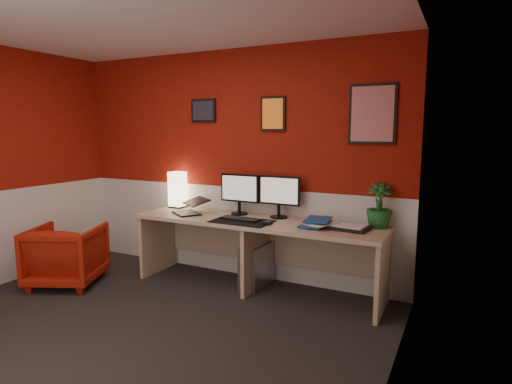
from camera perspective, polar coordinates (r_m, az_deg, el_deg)
name	(u,v)px	position (r m, az deg, el deg)	size (l,w,h in m)	color
ground	(121,337)	(3.70, -17.82, -18.19)	(4.00, 3.50, 0.01)	black
ceiling	(104,6)	(3.44, -19.82, 22.53)	(4.00, 3.50, 0.01)	white
wall_back	(230,165)	(4.73, -3.54, 3.72)	(4.00, 0.01, 2.50)	#9A190A
wall_right	(387,201)	(2.39, 17.31, -1.19)	(0.01, 3.50, 2.50)	#9A190A
wainscot_back	(230,230)	(4.85, -3.49, -5.15)	(4.00, 0.01, 1.00)	silver
wainscot_right	(380,331)	(2.62, 16.45, -17.60)	(0.01, 3.50, 1.00)	silver
desk	(256,255)	(4.37, -0.03, -8.50)	(2.60, 0.65, 0.73)	tan
shoji_lamp	(178,191)	(5.02, -10.55, 0.19)	(0.16, 0.16, 0.40)	#FFE5B2
laptop	(186,204)	(4.62, -9.39, -1.61)	(0.33, 0.23, 0.22)	black
monitor_left	(239,188)	(4.52, -2.29, 0.58)	(0.45, 0.06, 0.58)	black
monitor_right	(279,190)	(4.34, 3.12, 0.25)	(0.45, 0.06, 0.58)	black
desk_mat	(242,221)	(4.21, -1.91, -3.98)	(0.60, 0.38, 0.01)	black
keyboard	(241,219)	(4.27, -2.08, -3.63)	(0.42, 0.14, 0.02)	black
mouse	(268,223)	(4.06, 1.64, -4.15)	(0.06, 0.10, 0.03)	black
book_bottom	(303,224)	(4.05, 6.41, -4.34)	(0.22, 0.29, 0.03)	navy
book_middle	(312,222)	(4.06, 7.64, -3.97)	(0.22, 0.30, 0.02)	silver
book_top	(306,219)	(4.03, 6.76, -3.66)	(0.23, 0.31, 0.03)	navy
zen_tray	(349,228)	(3.97, 12.41, -4.75)	(0.35, 0.25, 0.03)	black
potted_plant	(379,205)	(4.07, 16.33, -1.73)	(0.24, 0.24, 0.42)	#19591E
pc_tower	(257,266)	(4.49, 0.09, -9.91)	(0.20, 0.45, 0.45)	#99999E
armchair	(67,255)	(4.96, -24.23, -7.75)	(0.68, 0.70, 0.63)	#A91806
art_left	(203,111)	(4.89, -7.11, 10.86)	(0.32, 0.02, 0.26)	black
art_center	(273,114)	(4.47, 2.32, 10.52)	(0.28, 0.02, 0.36)	orange
art_right	(372,114)	(4.15, 15.47, 10.12)	(0.44, 0.02, 0.56)	red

